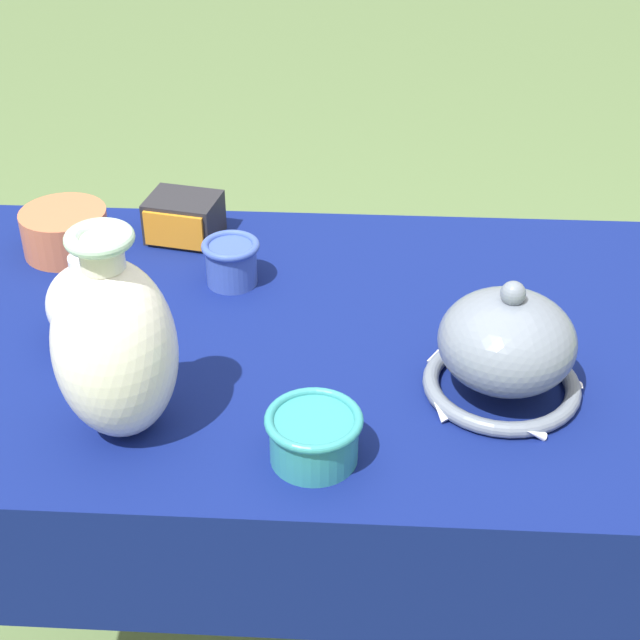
{
  "coord_description": "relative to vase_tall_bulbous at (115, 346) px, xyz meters",
  "views": [
    {
      "loc": [
        0.11,
        -1.2,
        1.55
      ],
      "look_at": [
        0.05,
        -0.13,
        0.84
      ],
      "focal_mm": 55.0,
      "sensor_mm": 36.0,
      "label": 1
    }
  ],
  "objects": [
    {
      "name": "display_table",
      "position": [
        0.2,
        0.22,
        -0.2
      ],
      "size": [
        1.19,
        0.77,
        0.73
      ],
      "color": "#38383D",
      "rests_on": "ground_plane"
    },
    {
      "name": "vase_tall_bulbous",
      "position": [
        0.0,
        0.0,
        0.0
      ],
      "size": [
        0.15,
        0.15,
        0.29
      ],
      "color": "white",
      "rests_on": "display_table"
    },
    {
      "name": "vase_dome_bell",
      "position": [
        0.49,
        0.11,
        -0.06
      ],
      "size": [
        0.22,
        0.23,
        0.18
      ],
      "color": "slate",
      "rests_on": "display_table"
    },
    {
      "name": "mosaic_tile_box",
      "position": [
        -0.01,
        0.51,
        -0.09
      ],
      "size": [
        0.13,
        0.12,
        0.07
      ],
      "rotation": [
        0.0,
        0.0,
        -0.19
      ],
      "color": "#232328",
      "rests_on": "display_table"
    },
    {
      "name": "pot_squat_terracotta",
      "position": [
        -0.2,
        0.45,
        -0.09
      ],
      "size": [
        0.14,
        0.14,
        0.07
      ],
      "primitive_type": "cylinder",
      "color": "#BC6642",
      "rests_on": "display_table"
    },
    {
      "name": "cup_wide_cobalt",
      "position": [
        0.09,
        0.37,
        -0.09
      ],
      "size": [
        0.09,
        0.09,
        0.07
      ],
      "color": "#3851A8",
      "rests_on": "display_table"
    },
    {
      "name": "jar_round_porcelain",
      "position": [
        -0.09,
        0.2,
        -0.07
      ],
      "size": [
        0.13,
        0.13,
        0.14
      ],
      "color": "white",
      "rests_on": "display_table"
    },
    {
      "name": "cup_wide_teal",
      "position": [
        0.25,
        -0.04,
        -0.09
      ],
      "size": [
        0.12,
        0.12,
        0.07
      ],
      "color": "teal",
      "rests_on": "display_table"
    }
  ]
}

